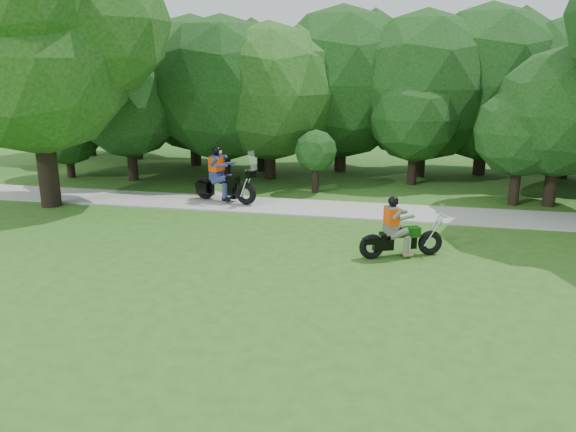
{
  "coord_description": "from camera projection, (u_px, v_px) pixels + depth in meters",
  "views": [
    {
      "loc": [
        1.66,
        -10.51,
        4.81
      ],
      "look_at": [
        -1.27,
        3.19,
        1.03
      ],
      "focal_mm": 35.0,
      "sensor_mm": 36.0,
      "label": 1
    }
  ],
  "objects": [
    {
      "name": "ground",
      "position": [
        316.0,
        307.0,
        11.51
      ],
      "size": [
        100.0,
        100.0,
        0.0
      ],
      "primitive_type": "plane",
      "color": "#325718",
      "rests_on": "ground"
    },
    {
      "name": "big_tree_west",
      "position": [
        38.0,
        35.0,
        18.6
      ],
      "size": [
        8.64,
        6.56,
        9.96
      ],
      "color": "black",
      "rests_on": "ground"
    },
    {
      "name": "touring_motorcycle",
      "position": [
        221.0,
        182.0,
        19.99
      ],
      "size": [
        2.54,
        1.3,
        1.98
      ],
      "rotation": [
        0.0,
        0.0,
        -0.29
      ],
      "color": "black",
      "rests_on": "walkway"
    },
    {
      "name": "walkway",
      "position": [
        354.0,
        210.0,
        19.06
      ],
      "size": [
        60.0,
        2.2,
        0.06
      ],
      "primitive_type": "cube",
      "color": "#9E9E99",
      "rests_on": "ground"
    },
    {
      "name": "tree_line",
      "position": [
        403.0,
        92.0,
        24.0
      ],
      "size": [
        40.8,
        12.02,
        7.42
      ],
      "color": "black",
      "rests_on": "ground"
    },
    {
      "name": "chopper_motorcycle",
      "position": [
        398.0,
        235.0,
        14.36
      ],
      "size": [
        2.19,
        1.25,
        1.63
      ],
      "rotation": [
        0.0,
        0.0,
        0.41
      ],
      "color": "black",
      "rests_on": "ground"
    }
  ]
}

